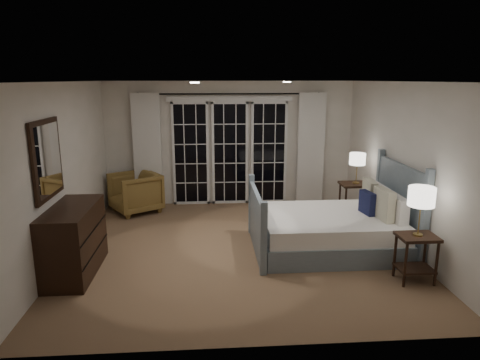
{
  "coord_description": "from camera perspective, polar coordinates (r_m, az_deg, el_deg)",
  "views": [
    {
      "loc": [
        -0.43,
        -6.15,
        2.54
      ],
      "look_at": [
        0.03,
        0.11,
        1.05
      ],
      "focal_mm": 32.0,
      "sensor_mm": 36.0,
      "label": 1
    }
  ],
  "objects": [
    {
      "name": "floor",
      "position": [
        6.66,
        -0.2,
        -9.04
      ],
      "size": [
        5.0,
        5.0,
        0.0
      ],
      "primitive_type": "plane",
      "color": "#865D48",
      "rests_on": "ground"
    },
    {
      "name": "ceiling",
      "position": [
        6.16,
        -0.22,
        12.99
      ],
      "size": [
        5.0,
        5.0,
        0.0
      ],
      "primitive_type": "plane",
      "rotation": [
        3.14,
        0.0,
        0.0
      ],
      "color": "white",
      "rests_on": "wall_back"
    },
    {
      "name": "wall_left",
      "position": [
        6.61,
        -22.38,
        1.09
      ],
      "size": [
        0.02,
        5.0,
        2.5
      ],
      "primitive_type": "cube",
      "color": "white",
      "rests_on": "floor"
    },
    {
      "name": "wall_right",
      "position": [
        6.93,
        20.89,
        1.75
      ],
      "size": [
        0.02,
        5.0,
        2.5
      ],
      "primitive_type": "cube",
      "color": "white",
      "rests_on": "floor"
    },
    {
      "name": "wall_back",
      "position": [
        8.75,
        -1.36,
        4.88
      ],
      "size": [
        5.0,
        0.02,
        2.5
      ],
      "primitive_type": "cube",
      "color": "white",
      "rests_on": "floor"
    },
    {
      "name": "wall_front",
      "position": [
        3.89,
        2.37,
        -6.0
      ],
      "size": [
        5.0,
        0.02,
        2.5
      ],
      "primitive_type": "cube",
      "color": "white",
      "rests_on": "floor"
    },
    {
      "name": "french_doors",
      "position": [
        8.74,
        -1.34,
        3.8
      ],
      "size": [
        2.5,
        0.04,
        2.2
      ],
      "color": "black",
      "rests_on": "wall_back"
    },
    {
      "name": "curtain_rod",
      "position": [
        8.56,
        -1.37,
        11.41
      ],
      "size": [
        3.5,
        0.03,
        0.03
      ],
      "primitive_type": "cylinder",
      "rotation": [
        0.0,
        1.57,
        0.0
      ],
      "color": "black",
      "rests_on": "wall_back"
    },
    {
      "name": "curtain_left",
      "position": [
        8.72,
        -12.23,
        3.89
      ],
      "size": [
        0.55,
        0.1,
        2.25
      ],
      "primitive_type": "cube",
      "color": "silver",
      "rests_on": "curtain_rod"
    },
    {
      "name": "curtain_right",
      "position": [
        8.89,
        9.4,
        4.18
      ],
      "size": [
        0.55,
        0.1,
        2.25
      ],
      "primitive_type": "cube",
      "color": "silver",
      "rests_on": "curtain_rod"
    },
    {
      "name": "downlight_a",
      "position": [
        6.86,
        6.27,
        12.86
      ],
      "size": [
        0.12,
        0.12,
        0.01
      ],
      "primitive_type": "cylinder",
      "color": "white",
      "rests_on": "ceiling"
    },
    {
      "name": "downlight_b",
      "position": [
        5.75,
        -6.07,
        12.79
      ],
      "size": [
        0.12,
        0.12,
        0.01
      ],
      "primitive_type": "cylinder",
      "color": "white",
      "rests_on": "ceiling"
    },
    {
      "name": "bed",
      "position": [
        6.67,
        12.16,
        -6.31
      ],
      "size": [
        2.23,
        1.6,
        1.3
      ],
      "color": "gray",
      "rests_on": "floor"
    },
    {
      "name": "nightstand_left",
      "position": [
        5.93,
        22.42,
        -8.77
      ],
      "size": [
        0.48,
        0.38,
        0.62
      ],
      "color": "black",
      "rests_on": "floor"
    },
    {
      "name": "nightstand_right",
      "position": [
        8.04,
        15.09,
        -2.06
      ],
      "size": [
        0.54,
        0.43,
        0.7
      ],
      "color": "black",
      "rests_on": "floor"
    },
    {
      "name": "lamp_left",
      "position": [
        5.72,
        23.05,
        -2.1
      ],
      "size": [
        0.33,
        0.33,
        0.63
      ],
      "color": "#AD8C45",
      "rests_on": "nightstand_left"
    },
    {
      "name": "lamp_right",
      "position": [
        7.89,
        15.39,
        2.66
      ],
      "size": [
        0.28,
        0.28,
        0.55
      ],
      "color": "#AD8C45",
      "rests_on": "nightstand_right"
    },
    {
      "name": "armchair",
      "position": [
        8.53,
        -13.79,
        -1.65
      ],
      "size": [
        1.16,
        1.16,
        0.78
      ],
      "primitive_type": "imported",
      "rotation": [
        0.0,
        0.0,
        -1.01
      ],
      "color": "brown",
      "rests_on": "floor"
    },
    {
      "name": "dresser",
      "position": [
        6.11,
        -21.26,
        -7.51
      ],
      "size": [
        0.55,
        1.29,
        0.92
      ],
      "color": "black",
      "rests_on": "floor"
    },
    {
      "name": "mirror",
      "position": [
        5.91,
        -24.34,
        2.52
      ],
      "size": [
        0.05,
        0.85,
        1.0
      ],
      "color": "black",
      "rests_on": "wall_left"
    }
  ]
}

